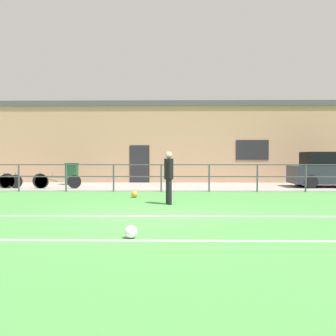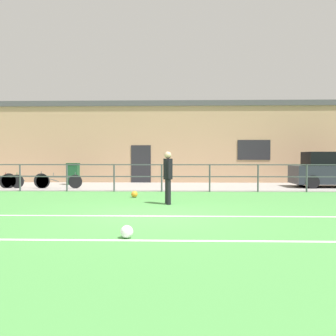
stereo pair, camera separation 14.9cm
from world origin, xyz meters
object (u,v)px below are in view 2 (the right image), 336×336
at_px(parked_car_red, 333,171).
at_px(soccer_ball_spare, 134,194).
at_px(soccer_ball_match, 127,232).
at_px(bicycle_parked_3, 25,181).
at_px(bicycle_parked_1, 0,181).
at_px(bicycle_parked_2, 59,181).
at_px(player_goalkeeper, 168,174).
at_px(trash_bin_0, 73,174).

bearing_deg(parked_car_red, soccer_ball_spare, -153.73).
relative_size(soccer_ball_match, bicycle_parked_3, 0.11).
distance_m(bicycle_parked_1, bicycle_parked_2, 2.75).
bearing_deg(bicycle_parked_3, player_goalkeeper, -37.37).
bearing_deg(soccer_ball_spare, player_goalkeeper, -54.49).
xyz_separation_m(soccer_ball_match, bicycle_parked_2, (-4.50, 9.71, 0.23)).
relative_size(soccer_ball_spare, trash_bin_0, 0.21).
height_order(player_goalkeeper, soccer_ball_match, player_goalkeeper).
distance_m(parked_car_red, bicycle_parked_2, 12.85).
relative_size(bicycle_parked_1, bicycle_parked_2, 1.06).
relative_size(parked_car_red, bicycle_parked_1, 1.73).
height_order(bicycle_parked_2, bicycle_parked_3, bicycle_parked_3).
bearing_deg(bicycle_parked_3, bicycle_parked_2, -0.00).
height_order(bicycle_parked_3, trash_bin_0, trash_bin_0).
bearing_deg(trash_bin_0, bicycle_parked_3, -124.83).
bearing_deg(player_goalkeeper, bicycle_parked_2, -146.71).
distance_m(parked_car_red, bicycle_parked_3, 14.41).
height_order(soccer_ball_match, bicycle_parked_1, bicycle_parked_1).
distance_m(soccer_ball_spare, bicycle_parked_2, 5.11).
distance_m(player_goalkeeper, soccer_ball_match, 4.71).
relative_size(player_goalkeeper, parked_car_red, 0.42).
distance_m(player_goalkeeper, bicycle_parked_2, 7.25).
xyz_separation_m(player_goalkeeper, soccer_ball_match, (-0.61, -4.60, -0.81)).
bearing_deg(soccer_ball_spare, bicycle_parked_3, 148.36).
bearing_deg(bicycle_parked_1, parked_car_red, 3.92).
bearing_deg(soccer_ball_spare, bicycle_parked_2, 139.07).
relative_size(bicycle_parked_2, trash_bin_0, 1.90).
xyz_separation_m(parked_car_red, trash_bin_0, (-12.81, 1.17, -0.22)).
bearing_deg(trash_bin_0, player_goalkeeper, -55.08).
bearing_deg(bicycle_parked_1, player_goalkeeper, -32.99).
bearing_deg(bicycle_parked_1, soccer_ball_spare, -26.85).
relative_size(soccer_ball_spare, bicycle_parked_2, 0.11).
relative_size(soccer_ball_match, trash_bin_0, 0.21).
bearing_deg(soccer_ball_match, player_goalkeeper, 82.46).
relative_size(player_goalkeeper, trash_bin_0, 1.46).
height_order(parked_car_red, bicycle_parked_3, parked_car_red).
bearing_deg(trash_bin_0, bicycle_parked_2, -89.66).
bearing_deg(soccer_ball_spare, trash_bin_0, 124.74).
xyz_separation_m(soccer_ball_match, soccer_ball_spare, (-0.65, 6.36, 0.00)).
distance_m(soccer_ball_spare, parked_car_red, 9.99).
bearing_deg(soccer_ball_match, trash_bin_0, 110.72).
distance_m(parked_car_red, bicycle_parked_1, 15.59).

